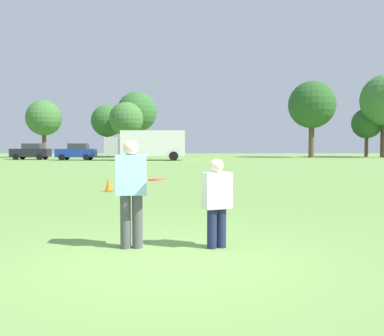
{
  "coord_description": "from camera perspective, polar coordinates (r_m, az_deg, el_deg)",
  "views": [
    {
      "loc": [
        0.38,
        -5.94,
        1.6
      ],
      "look_at": [
        0.4,
        2.78,
        1.14
      ],
      "focal_mm": 39.91,
      "sensor_mm": 36.0,
      "label": 1
    }
  ],
  "objects": [
    {
      "name": "tree_horizon_center",
      "position": [
        63.99,
        24.12,
        7.27
      ],
      "size": [
        5.93,
        5.93,
        9.63
      ],
      "color": "brown",
      "rests_on": "ground"
    },
    {
      "name": "box_truck",
      "position": [
        46.15,
        -6.11,
        3.2
      ],
      "size": [
        8.55,
        3.14,
        3.18
      ],
      "color": "white",
      "rests_on": "ground"
    },
    {
      "name": "parked_car_center",
      "position": [
        48.11,
        -15.28,
        2.12
      ],
      "size": [
        4.24,
        2.29,
        1.82
      ],
      "color": "navy",
      "rests_on": "ground"
    },
    {
      "name": "frisbee",
      "position": [
        6.42,
        -4.83,
        -1.52
      ],
      "size": [
        0.27,
        0.27,
        0.04
      ],
      "color": "#E54C33"
    },
    {
      "name": "player_thrower",
      "position": [
        6.67,
        -8.26,
        -2.59
      ],
      "size": [
        0.5,
        0.33,
        1.68
      ],
      "color": "#4C4C51",
      "rests_on": "ground"
    },
    {
      "name": "tree_west_maple",
      "position": [
        61.71,
        -11.4,
        6.18
      ],
      "size": [
        4.52,
        4.52,
        7.35
      ],
      "color": "brown",
      "rests_on": "ground"
    },
    {
      "name": "tree_east_oak",
      "position": [
        58.91,
        15.6,
        8.11
      ],
      "size": [
        6.2,
        6.2,
        10.07
      ],
      "color": "brown",
      "rests_on": "ground"
    },
    {
      "name": "traffic_cone",
      "position": [
        15.05,
        -11.22,
        -2.25
      ],
      "size": [
        0.32,
        0.32,
        0.48
      ],
      "color": "#D8590C",
      "rests_on": "ground"
    },
    {
      "name": "tree_east_birch",
      "position": [
        61.34,
        -7.5,
        7.42
      ],
      "size": [
        5.65,
        5.65,
        9.19
      ],
      "color": "brown",
      "rests_on": "ground"
    },
    {
      "name": "tree_center_elm",
      "position": [
        57.42,
        -8.91,
        6.46
      ],
      "size": [
        4.53,
        4.53,
        7.37
      ],
      "color": "brown",
      "rests_on": "ground"
    },
    {
      "name": "parked_car_mid_left",
      "position": [
        51.46,
        -20.82,
        2.08
      ],
      "size": [
        4.24,
        2.29,
        1.82
      ],
      "color": "black",
      "rests_on": "ground"
    },
    {
      "name": "player_defender",
      "position": [
        6.64,
        3.19,
        -4.1
      ],
      "size": [
        0.49,
        0.39,
        1.39
      ],
      "color": "#1E234C",
      "rests_on": "ground"
    },
    {
      "name": "ground_plane",
      "position": [
        6.16,
        -3.78,
        -12.0
      ],
      "size": [
        161.23,
        161.23,
        0.0
      ],
      "primitive_type": "plane",
      "color": "#6B9347"
    },
    {
      "name": "tree_far_east_pine",
      "position": [
        63.41,
        22.19,
        5.52
      ],
      "size": [
        4.12,
        4.12,
        6.69
      ],
      "color": "brown",
      "rests_on": "ground"
    },
    {
      "name": "tree_west_oak",
      "position": [
        59.65,
        -19.33,
        6.31
      ],
      "size": [
        4.64,
        4.64,
        7.55
      ],
      "color": "brown",
      "rests_on": "ground"
    }
  ]
}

